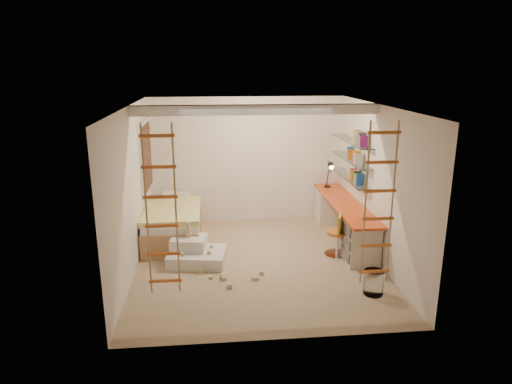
{
  "coord_description": "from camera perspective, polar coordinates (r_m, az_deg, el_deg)",
  "views": [
    {
      "loc": [
        -0.73,
        -7.05,
        3.22
      ],
      "look_at": [
        0.0,
        0.3,
        1.15
      ],
      "focal_mm": 32.0,
      "sensor_mm": 36.0,
      "label": 1
    }
  ],
  "objects": [
    {
      "name": "waste_bin",
      "position": [
        6.93,
        14.5,
        -10.88
      ],
      "size": [
        0.29,
        0.29,
        0.36
      ],
      "primitive_type": "cylinder",
      "color": "white",
      "rests_on": "floor"
    },
    {
      "name": "rope_ladder_left",
      "position": [
        5.6,
        -11.76,
        -2.41
      ],
      "size": [
        0.41,
        0.04,
        2.13
      ],
      "primitive_type": null,
      "color": "#D05C23",
      "rests_on": "ceiling"
    },
    {
      "name": "bed",
      "position": [
        8.8,
        -10.27,
        -3.79
      ],
      "size": [
        1.02,
        2.0,
        0.69
      ],
      "color": "#AD7F51",
      "rests_on": "floor"
    },
    {
      "name": "window_blind",
      "position": [
        8.79,
        -13.45,
        4.28
      ],
      "size": [
        0.02,
        1.0,
        1.2
      ],
      "primitive_type": "cube",
      "color": "#4C2D1E",
      "rests_on": "window_frame"
    },
    {
      "name": "ceiling_beam",
      "position": [
        7.42,
        0.0,
        10.24
      ],
      "size": [
        4.0,
        0.18,
        0.16
      ],
      "primitive_type": "cube",
      "color": "white",
      "rests_on": "ceiling"
    },
    {
      "name": "desk",
      "position": [
        8.75,
        10.91,
        -3.42
      ],
      "size": [
        0.56,
        2.8,
        0.75
      ],
      "color": "#DB4819",
      "rests_on": "floor"
    },
    {
      "name": "rope_ladder_right",
      "position": [
        5.94,
        15.09,
        -1.57
      ],
      "size": [
        0.41,
        0.04,
        2.13
      ],
      "primitive_type": null,
      "color": "#C85F22",
      "rests_on": "ceiling"
    },
    {
      "name": "play_platform",
      "position": [
        7.81,
        -7.64,
        -7.55
      ],
      "size": [
        1.03,
        0.86,
        0.41
      ],
      "color": "silver",
      "rests_on": "floor"
    },
    {
      "name": "toy_blocks",
      "position": [
        7.41,
        -5.11,
        -8.45
      ],
      "size": [
        1.34,
        1.17,
        0.68
      ],
      "color": "#CCB284",
      "rests_on": "floor"
    },
    {
      "name": "floor",
      "position": [
        7.78,
        0.22,
        -8.78
      ],
      "size": [
        4.5,
        4.5,
        0.0
      ],
      "primitive_type": "plane",
      "color": "#9D8965",
      "rests_on": "ground"
    },
    {
      "name": "swivel_chair",
      "position": [
        8.03,
        10.19,
        -6.08
      ],
      "size": [
        0.58,
        0.58,
        0.76
      ],
      "color": "#BA6723",
      "rests_on": "floor"
    },
    {
      "name": "window_frame",
      "position": [
        8.8,
        -13.71,
        4.27
      ],
      "size": [
        0.06,
        1.15,
        1.35
      ],
      "primitive_type": "cube",
      "color": "white",
      "rests_on": "wall_left"
    },
    {
      "name": "books",
      "position": [
        8.73,
        11.8,
        4.74
      ],
      "size": [
        0.14,
        0.58,
        0.92
      ],
      "color": "#194CA5",
      "rests_on": "shelves"
    },
    {
      "name": "task_lamp",
      "position": [
        9.42,
        9.24,
        2.68
      ],
      "size": [
        0.14,
        0.36,
        0.57
      ],
      "color": "black",
      "rests_on": "desk"
    },
    {
      "name": "shelves",
      "position": [
        8.75,
        11.75,
        4.0
      ],
      "size": [
        0.25,
        1.8,
        0.71
      ],
      "color": "white",
      "rests_on": "wall_right"
    }
  ]
}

